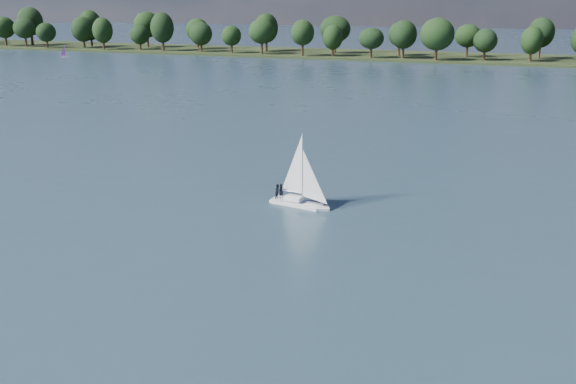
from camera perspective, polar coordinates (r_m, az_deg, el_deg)
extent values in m
plane|color=#233342|center=(125.01, 14.19, 6.90)|extent=(700.00, 700.00, 0.00)
cube|color=black|center=(235.92, 17.17, 11.19)|extent=(660.00, 40.00, 1.50)
cube|color=white|center=(66.59, 0.86, -1.19)|extent=(6.37, 2.94, 0.72)
cube|color=white|center=(66.37, 0.86, -0.60)|extent=(1.99, 1.43, 0.45)
cylinder|color=#B2B2B9|center=(65.42, 0.87, 2.23)|extent=(0.11, 0.11, 7.23)
imported|color=black|center=(66.92, -0.59, 0.10)|extent=(0.59, 0.67, 1.56)
imported|color=black|center=(66.81, -0.89, 0.07)|extent=(0.69, 0.83, 1.56)
cube|color=white|center=(245.83, -19.16, 11.22)|extent=(3.11, 2.98, 0.50)
cylinder|color=silver|center=(245.63, -19.21, 11.79)|extent=(0.09, 0.09, 4.42)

